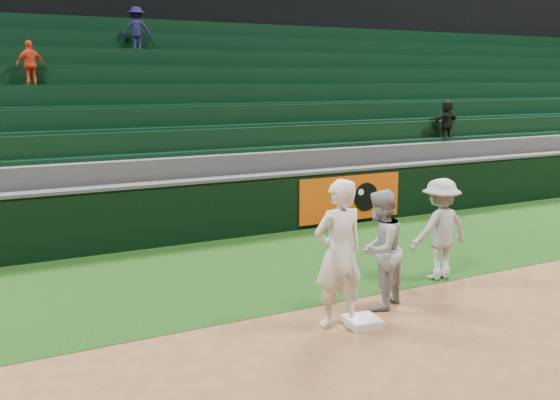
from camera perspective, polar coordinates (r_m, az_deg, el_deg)
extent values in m
plane|color=brown|center=(8.50, 8.35, -11.17)|extent=(70.00, 70.00, 0.00)
cube|color=black|center=(10.93, -0.90, -5.99)|extent=(36.00, 4.20, 0.01)
cube|color=black|center=(24.43, -17.00, 17.08)|extent=(40.00, 12.00, 12.00)
cube|color=white|center=(8.46, 7.53, -10.93)|extent=(0.48, 0.48, 0.10)
imported|color=white|center=(8.12, 5.38, -4.88)|extent=(0.72, 0.47, 1.96)
imported|color=#9A9CA4|center=(8.85, 9.09, -4.51)|extent=(1.03, 0.95, 1.69)
imported|color=#A6A8B3|center=(10.35, 14.42, -2.58)|extent=(1.07, 0.62, 1.64)
cube|color=black|center=(12.73, -5.34, -0.84)|extent=(36.00, 0.35, 1.20)
cube|color=#D84C0A|center=(13.95, 6.45, 0.18)|extent=(2.60, 0.05, 1.00)
cylinder|color=black|center=(14.15, 7.86, 0.30)|extent=(0.64, 0.02, 0.64)
cylinder|color=white|center=(14.03, 7.42, 0.71)|extent=(0.14, 0.02, 0.14)
cube|color=#424244|center=(12.62, -5.39, 1.92)|extent=(36.00, 0.40, 0.06)
cube|color=#38383A|center=(13.35, -6.53, 0.67)|extent=(36.00, 0.85, 1.65)
cube|color=black|center=(13.44, -7.02, 5.36)|extent=(36.00, 0.14, 0.50)
cube|color=black|center=(13.30, -6.74, 4.40)|extent=(36.00, 0.45, 0.08)
cube|color=#38383A|center=(14.10, -7.79, 2.12)|extent=(36.00, 0.85, 2.10)
cube|color=black|center=(14.20, -8.27, 7.44)|extent=(36.00, 0.14, 0.50)
cube|color=black|center=(14.06, -8.02, 6.56)|extent=(36.00, 0.45, 0.08)
cube|color=#38383A|center=(14.87, -8.92, 3.41)|extent=(36.00, 0.85, 2.55)
cube|color=black|center=(14.99, -9.41, 9.31)|extent=(36.00, 0.14, 0.50)
cube|color=black|center=(14.84, -9.18, 8.49)|extent=(36.00, 0.45, 0.08)
cube|color=#38383A|center=(15.64, -9.94, 4.58)|extent=(36.00, 0.85, 3.00)
cube|color=black|center=(15.80, -10.44, 10.98)|extent=(36.00, 0.14, 0.50)
cube|color=black|center=(15.63, -10.23, 10.22)|extent=(36.00, 0.45, 0.08)
cube|color=#38383A|center=(16.43, -10.87, 5.63)|extent=(36.00, 0.85, 3.45)
cube|color=black|center=(16.62, -11.38, 12.49)|extent=(36.00, 0.14, 0.50)
cube|color=black|center=(16.45, -11.18, 11.78)|extent=(36.00, 0.45, 0.08)
cube|color=#38383A|center=(17.22, -11.72, 6.58)|extent=(36.00, 0.85, 3.90)
cube|color=black|center=(17.45, -12.24, 13.85)|extent=(36.00, 0.14, 0.50)
cube|color=black|center=(17.28, -12.06, 13.19)|extent=(36.00, 0.45, 0.08)
cube|color=#38383A|center=(18.03, -12.49, 7.45)|extent=(36.00, 0.85, 4.35)
cube|color=black|center=(18.30, -13.03, 15.08)|extent=(36.00, 0.14, 0.50)
cube|color=black|center=(18.12, -12.86, 14.47)|extent=(36.00, 0.45, 0.08)
imported|color=red|center=(14.88, -21.84, 11.43)|extent=(0.64, 0.37, 1.03)
imported|color=black|center=(16.59, 14.97, 7.04)|extent=(0.99, 0.43, 1.04)
imported|color=#101037|center=(17.11, -12.96, 14.96)|extent=(0.82, 0.59, 1.14)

